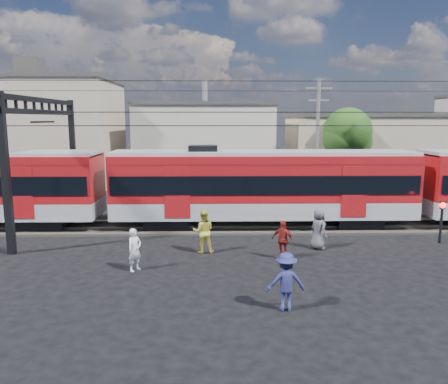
% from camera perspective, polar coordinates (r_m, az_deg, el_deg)
% --- Properties ---
extents(ground, '(120.00, 120.00, 0.00)m').
position_cam_1_polar(ground, '(16.28, 2.69, -11.58)').
color(ground, black).
rests_on(ground, ground).
extents(track_bed, '(70.00, 3.40, 0.12)m').
position_cam_1_polar(track_bed, '(23.88, 1.41, -4.52)').
color(track_bed, '#2D2823').
rests_on(track_bed, ground).
extents(rail_near, '(70.00, 0.12, 0.12)m').
position_cam_1_polar(rail_near, '(23.13, 1.49, -4.68)').
color(rail_near, '#59544C').
rests_on(rail_near, track_bed).
extents(rail_far, '(70.00, 0.12, 0.12)m').
position_cam_1_polar(rail_far, '(24.58, 1.33, -3.82)').
color(rail_far, '#59544C').
rests_on(rail_far, track_bed).
extents(commuter_train, '(50.30, 3.08, 4.17)m').
position_cam_1_polar(commuter_train, '(23.57, 5.61, 1.06)').
color(commuter_train, black).
rests_on(commuter_train, ground).
extents(catenary, '(70.00, 9.30, 7.52)m').
position_cam_1_polar(catenary, '(24.37, -19.49, 7.30)').
color(catenary, black).
rests_on(catenary, ground).
extents(building_west, '(14.28, 10.20, 9.30)m').
position_cam_1_polar(building_west, '(42.28, -23.52, 7.13)').
color(building_west, '#B9A48D').
rests_on(building_west, ground).
extents(building_midwest, '(12.24, 12.24, 7.30)m').
position_cam_1_polar(building_midwest, '(42.21, -2.47, 6.55)').
color(building_midwest, '#BDB3A5').
rests_on(building_midwest, ground).
extents(building_mideast, '(16.32, 10.20, 6.30)m').
position_cam_1_polar(building_mideast, '(42.03, 19.91, 5.29)').
color(building_mideast, '#B9A48D').
rests_on(building_mideast, ground).
extents(utility_pole_mid, '(1.80, 0.24, 8.50)m').
position_cam_1_polar(utility_pole_mid, '(30.99, 12.08, 6.88)').
color(utility_pole_mid, slate).
rests_on(utility_pole_mid, ground).
extents(tree_near, '(3.82, 3.64, 6.72)m').
position_cam_1_polar(tree_near, '(34.80, 16.08, 7.21)').
color(tree_near, '#382619').
rests_on(tree_near, ground).
extents(pedestrian_a, '(0.70, 0.73, 1.68)m').
position_cam_1_polar(pedestrian_a, '(17.44, -11.59, -7.40)').
color(pedestrian_a, white).
rests_on(pedestrian_a, ground).
extents(pedestrian_b, '(0.97, 0.78, 1.93)m').
position_cam_1_polar(pedestrian_b, '(19.32, -2.71, -5.15)').
color(pedestrian_b, gold).
rests_on(pedestrian_b, ground).
extents(pedestrian_c, '(1.24, 0.77, 1.84)m').
position_cam_1_polar(pedestrian_c, '(13.81, 8.08, -11.52)').
color(pedestrian_c, navy).
rests_on(pedestrian_c, ground).
extents(pedestrian_d, '(1.04, 0.88, 1.67)m').
position_cam_1_polar(pedestrian_d, '(18.62, 7.64, -6.22)').
color(pedestrian_d, maroon).
rests_on(pedestrian_d, ground).
extents(pedestrian_e, '(0.96, 1.09, 1.87)m').
position_cam_1_polar(pedestrian_e, '(20.32, 12.23, -4.72)').
color(pedestrian_e, '#525257').
rests_on(pedestrian_e, ground).
extents(crossing_signal, '(0.29, 0.29, 2.02)m').
position_cam_1_polar(crossing_signal, '(23.10, 26.57, -2.61)').
color(crossing_signal, black).
rests_on(crossing_signal, ground).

